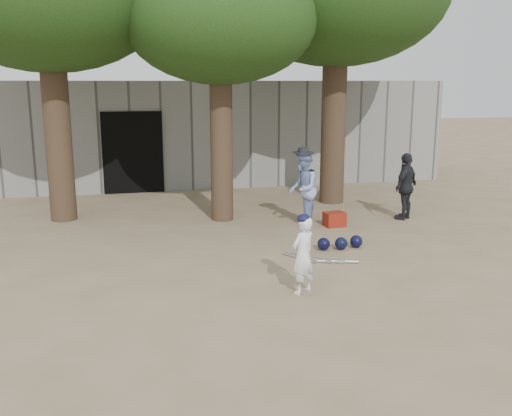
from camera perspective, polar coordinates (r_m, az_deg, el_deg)
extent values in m
plane|color=#937C5E|center=(8.55, -2.39, -7.86)|extent=(70.00, 70.00, 0.00)
imported|color=white|center=(8.15, 4.71, -4.72)|extent=(0.49, 0.44, 1.13)
imported|color=#8DA1DA|center=(11.89, 4.69, 1.91)|extent=(0.83, 0.93, 1.58)
imported|color=black|center=(12.91, 14.76, 2.11)|extent=(0.90, 0.80, 1.47)
cube|color=maroon|center=(12.07, 7.85, -1.13)|extent=(0.45, 0.36, 0.30)
cube|color=gray|center=(16.01, -7.97, 7.12)|extent=(16.00, 0.35, 3.00)
cube|color=black|center=(15.78, -12.22, 5.43)|extent=(1.60, 0.08, 2.20)
cube|color=slate|center=(18.49, -8.74, 7.81)|extent=(16.00, 5.00, 3.00)
sphere|color=black|center=(10.36, 6.78, -3.60)|extent=(0.23, 0.23, 0.23)
sphere|color=black|center=(10.43, 8.51, -3.53)|extent=(0.23, 0.23, 0.23)
sphere|color=black|center=(10.61, 9.99, -3.31)|extent=(0.23, 0.23, 0.23)
cylinder|color=#B5B6BC|center=(9.84, 4.36, -4.94)|extent=(0.44, 0.64, 0.06)
cylinder|color=#B5B6BC|center=(9.78, 5.58, -5.06)|extent=(0.55, 0.55, 0.06)
cylinder|color=#B5B6BC|center=(9.74, 6.82, -5.19)|extent=(0.62, 0.46, 0.06)
cylinder|color=#B5B6BC|center=(9.69, 8.07, -5.31)|extent=(0.71, 0.26, 0.06)
cylinder|color=brown|center=(12.93, -19.47, 10.83)|extent=(0.56, 0.56, 5.50)
cylinder|color=brown|center=(12.26, -3.52, 10.29)|extent=(0.48, 0.48, 5.00)
ellipsoid|color=#284C19|center=(12.31, -3.63, 18.22)|extent=(4.00, 4.00, 2.60)
cylinder|color=brown|center=(14.22, 7.86, 12.11)|extent=(0.60, 0.60, 5.80)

